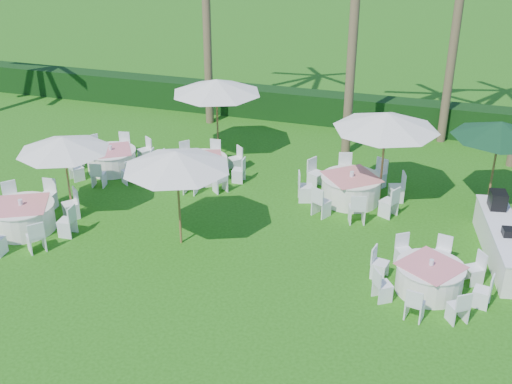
% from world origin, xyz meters
% --- Properties ---
extents(ground, '(120.00, 120.00, 0.00)m').
position_xyz_m(ground, '(0.00, 0.00, 0.00)').
color(ground, '#20570E').
rests_on(ground, ground).
extents(hedge, '(34.00, 1.00, 1.20)m').
position_xyz_m(hedge, '(0.00, 12.00, 0.60)').
color(hedge, black).
rests_on(hedge, ground).
extents(banquet_table_a, '(3.12, 3.12, 0.95)m').
position_xyz_m(banquet_table_a, '(-4.60, 0.77, 0.41)').
color(banquet_table_a, white).
rests_on(banquet_table_a, ground).
extents(banquet_table_c, '(2.85, 2.85, 0.87)m').
position_xyz_m(banquet_table_c, '(6.48, 1.11, 0.38)').
color(banquet_table_c, white).
rests_on(banquet_table_c, ground).
extents(banquet_table_d, '(2.93, 2.93, 0.89)m').
position_xyz_m(banquet_table_d, '(-4.24, 5.18, 0.39)').
color(banquet_table_d, white).
rests_on(banquet_table_d, ground).
extents(banquet_table_e, '(2.85, 2.85, 0.87)m').
position_xyz_m(banquet_table_e, '(-1.08, 5.54, 0.38)').
color(banquet_table_e, white).
rests_on(banquet_table_e, ground).
extents(banquet_table_f, '(3.20, 3.20, 0.98)m').
position_xyz_m(banquet_table_f, '(3.86, 5.33, 0.43)').
color(banquet_table_f, white).
rests_on(banquet_table_f, ground).
extents(umbrella_a, '(2.62, 2.62, 2.42)m').
position_xyz_m(umbrella_a, '(-3.84, 2.03, 2.21)').
color(umbrella_a, brown).
rests_on(umbrella_a, ground).
extents(umbrella_b, '(2.85, 2.85, 2.69)m').
position_xyz_m(umbrella_b, '(-0.09, 1.43, 2.46)').
color(umbrella_b, brown).
rests_on(umbrella_b, ground).
extents(umbrella_c, '(3.12, 3.12, 2.79)m').
position_xyz_m(umbrella_c, '(-1.27, 7.48, 2.55)').
color(umbrella_c, brown).
rests_on(umbrella_c, ground).
extents(umbrella_d, '(3.11, 3.11, 2.88)m').
position_xyz_m(umbrella_d, '(4.73, 5.49, 2.63)').
color(umbrella_d, brown).
rests_on(umbrella_d, ground).
extents(umbrella_green, '(2.74, 2.74, 2.76)m').
position_xyz_m(umbrella_green, '(7.88, 6.05, 2.52)').
color(umbrella_green, brown).
rests_on(umbrella_green, ground).
extents(buffet_table, '(1.45, 3.90, 1.36)m').
position_xyz_m(buffet_table, '(8.18, 3.25, 0.47)').
color(buffet_table, white).
rests_on(buffet_table, ground).
extents(palm_d, '(4.41, 4.07, 9.33)m').
position_xyz_m(palm_d, '(6.28, 11.30, 5.13)').
color(palm_d, brown).
rests_on(palm_d, ground).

